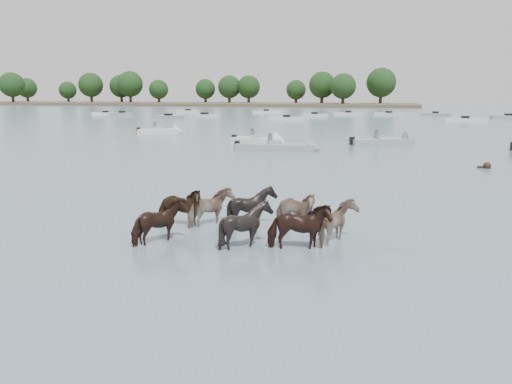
# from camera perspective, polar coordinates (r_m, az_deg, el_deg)

# --- Properties ---
(ground) EXTENTS (400.00, 400.00, 0.00)m
(ground) POSITION_cam_1_polar(r_m,az_deg,el_deg) (13.96, -0.09, -5.81)
(ground) COLOR #4D5F6F
(ground) RESTS_ON ground
(shoreline) EXTENTS (160.00, 30.00, 1.00)m
(shoreline) POSITION_cam_1_polar(r_m,az_deg,el_deg) (178.75, -8.80, 9.89)
(shoreline) COLOR #4C4233
(shoreline) RESTS_ON ground
(pony_herd) EXTENTS (6.45, 3.88, 1.41)m
(pony_herd) POSITION_cam_1_polar(r_m,az_deg,el_deg) (14.51, -1.15, -2.93)
(pony_herd) COLOR black
(pony_herd) RESTS_ON ground
(swimming_pony) EXTENTS (0.72, 0.44, 0.44)m
(swimming_pony) POSITION_cam_1_polar(r_m,az_deg,el_deg) (30.57, 24.73, 2.67)
(swimming_pony) COLOR black
(swimming_pony) RESTS_ON ground
(motorboat_a) EXTENTS (4.95, 2.30, 1.92)m
(motorboat_a) POSITION_cam_1_polar(r_m,az_deg,el_deg) (41.42, 1.02, 5.83)
(motorboat_a) COLOR silver
(motorboat_a) RESTS_ON ground
(motorboat_b) EXTENTS (6.36, 2.12, 1.92)m
(motorboat_b) POSITION_cam_1_polar(r_m,az_deg,el_deg) (36.44, 3.47, 5.08)
(motorboat_b) COLOR gray
(motorboat_b) RESTS_ON ground
(motorboat_c) EXTENTS (5.60, 3.69, 1.92)m
(motorboat_c) POSITION_cam_1_polar(r_m,az_deg,el_deg) (42.38, 15.04, 5.57)
(motorboat_c) COLOR gray
(motorboat_c) RESTS_ON ground
(motorboat_f) EXTENTS (4.85, 2.91, 1.92)m
(motorboat_f) POSITION_cam_1_polar(r_m,az_deg,el_deg) (52.77, -10.25, 6.81)
(motorboat_f) COLOR silver
(motorboat_f) RESTS_ON ground
(distant_flotilla) EXTENTS (106.17, 30.09, 0.93)m
(distant_flotilla) POSITION_cam_1_polar(r_m,az_deg,el_deg) (87.68, 12.94, 8.39)
(distant_flotilla) COLOR silver
(distant_flotilla) RESTS_ON ground
(treeline) EXTENTS (144.23, 22.56, 12.01)m
(treeline) POSITION_cam_1_polar(r_m,az_deg,el_deg) (180.05, -8.84, 11.84)
(treeline) COLOR #382619
(treeline) RESTS_ON ground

